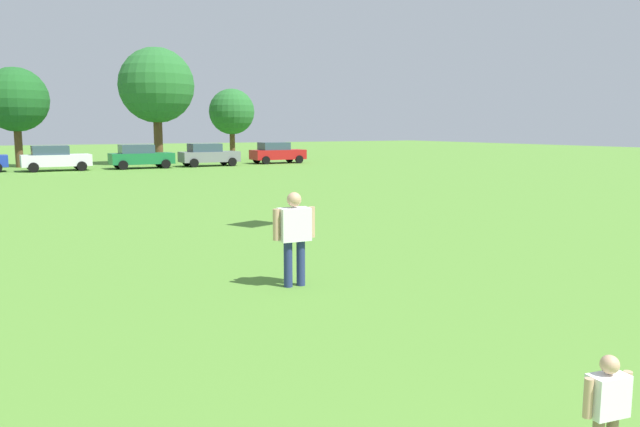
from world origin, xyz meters
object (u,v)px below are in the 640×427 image
object	(u,v)px
parked_car_gray_4	(208,155)
tree_center	(16,100)
child_kite_flyer	(607,404)
adult_bystander	(294,231)
parked_car_green_3	(140,156)
parked_car_red_5	(277,153)
tree_right	(156,86)
tree_far_right	(232,112)
parked_car_white_2	(55,158)

from	to	relation	value
parked_car_gray_4	tree_center	bearing A→B (deg)	157.35
child_kite_flyer	adult_bystander	bearing A→B (deg)	94.05
parked_car_green_3	adult_bystander	bearing A→B (deg)	-98.24
parked_car_red_5	tree_center	distance (m)	19.38
child_kite_flyer	parked_car_red_5	bearing A→B (deg)	76.65
adult_bystander	parked_car_gray_4	distance (m)	36.06
child_kite_flyer	tree_right	bearing A→B (deg)	88.21
child_kite_flyer	tree_center	distance (m)	46.85
parked_car_gray_4	parked_car_red_5	xyz separation A→B (m)	(6.05, 0.90, 0.00)
parked_car_green_3	parked_car_red_5	bearing A→B (deg)	5.69
parked_car_gray_4	tree_right	world-z (taller)	tree_right
child_kite_flyer	tree_far_right	bearing A→B (deg)	80.65
adult_bystander	tree_far_right	size ratio (longest dim) A/B	0.28
parked_car_white_2	parked_car_red_5	distance (m)	16.65
child_kite_flyer	tree_right	size ratio (longest dim) A/B	0.11
tree_right	tree_center	bearing A→B (deg)	172.68
parked_car_gray_4	parked_car_red_5	world-z (taller)	same
parked_car_white_2	tree_far_right	xyz separation A→B (m)	(15.47, 7.83, 3.37)
adult_bystander	parked_car_white_2	xyz separation A→B (m)	(-0.57, 34.64, -0.17)
tree_right	tree_far_right	distance (m)	8.70
parked_car_green_3	parked_car_red_5	distance (m)	11.13
parked_car_green_3	tree_right	world-z (taller)	tree_right
child_kite_flyer	parked_car_gray_4	size ratio (longest dim) A/B	0.24
tree_far_right	parked_car_green_3	bearing A→B (deg)	-140.99
tree_center	tree_far_right	xyz separation A→B (m)	(17.32, 2.64, -0.59)
tree_right	tree_far_right	xyz separation A→B (m)	(7.56, 3.89, -1.82)
parked_car_white_2	tree_center	world-z (taller)	tree_center
adult_bystander	parked_car_white_2	bearing A→B (deg)	93.18
tree_center	tree_right	size ratio (longest dim) A/B	0.80
tree_center	parked_car_white_2	bearing A→B (deg)	-70.38
tree_center	tree_far_right	distance (m)	17.53
adult_bystander	tree_far_right	world-z (taller)	tree_far_right
child_kite_flyer	adult_bystander	world-z (taller)	adult_bystander
parked_car_red_5	tree_right	size ratio (longest dim) A/B	0.48
parked_car_green_3	tree_center	size ratio (longest dim) A/B	0.60
child_kite_flyer	parked_car_red_5	xyz separation A→B (m)	(16.52, 42.34, 0.25)
parked_car_white_2	tree_center	size ratio (longest dim) A/B	0.60
parked_car_white_2	parked_car_red_5	size ratio (longest dim) A/B	1.00
adult_bystander	parked_car_green_3	xyz separation A→B (m)	(4.99, 34.44, -0.17)
parked_car_white_2	tree_far_right	bearing A→B (deg)	26.87
parked_car_green_3	parked_car_gray_4	distance (m)	5.03
tree_center	parked_car_green_3	bearing A→B (deg)	-36.04
parked_car_red_5	tree_far_right	bearing A→B (deg)	99.52
parked_car_gray_4	tree_far_right	bearing A→B (deg)	58.03
tree_far_right	tree_right	bearing A→B (deg)	-152.75
parked_car_gray_4	parked_car_red_5	bearing A→B (deg)	8.48
parked_car_white_2	tree_right	size ratio (longest dim) A/B	0.48
parked_car_gray_4	tree_center	xyz separation A→B (m)	(-12.43, 5.19, 3.96)
parked_car_green_3	parked_car_gray_4	xyz separation A→B (m)	(5.03, 0.20, 0.00)
parked_car_gray_4	tree_far_right	xyz separation A→B (m)	(4.89, 7.83, 3.37)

